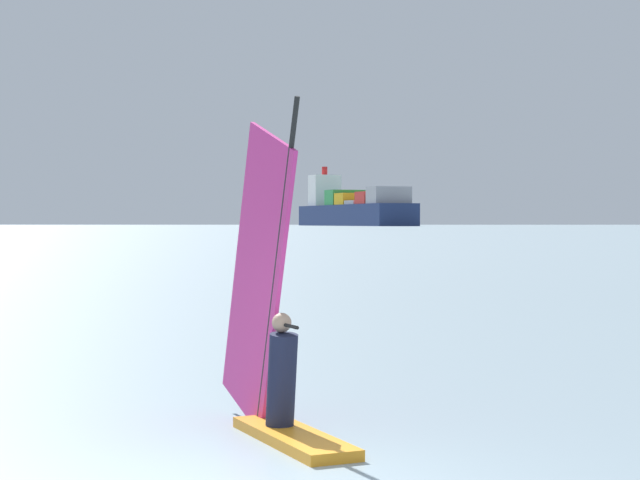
# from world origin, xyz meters

# --- Properties ---
(windsurfer) EXTENTS (1.64, 3.32, 3.87)m
(windsurfer) POSITION_xyz_m (0.16, 2.76, 1.02)
(windsurfer) COLOR orange
(windsurfer) RESTS_ON ground_plane
(cargo_ship) EXTENTS (73.37, 148.34, 42.21)m
(cargo_ship) POSITION_xyz_m (40.00, 707.72, 10.91)
(cargo_ship) COLOR navy
(cargo_ship) RESTS_ON ground_plane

